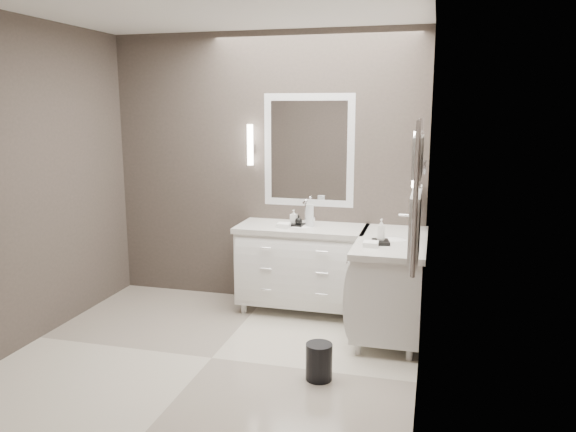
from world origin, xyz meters
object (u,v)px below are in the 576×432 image
(vanity_back, at_px, (302,263))
(towel_ladder, at_px, (416,203))
(waste_bin, at_px, (319,362))
(vanity_right, at_px, (390,279))

(vanity_back, distance_m, towel_ladder, 2.16)
(vanity_back, relative_size, towel_ladder, 1.38)
(waste_bin, bearing_deg, vanity_back, 108.40)
(vanity_back, bearing_deg, waste_bin, -71.60)
(vanity_right, bearing_deg, vanity_back, 159.62)
(vanity_right, xyz_separation_m, waste_bin, (-0.43, -1.03, -0.35))
(vanity_back, relative_size, vanity_right, 1.00)
(vanity_right, height_order, towel_ladder, towel_ladder)
(vanity_right, relative_size, towel_ladder, 1.38)
(waste_bin, bearing_deg, vanity_right, 67.53)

